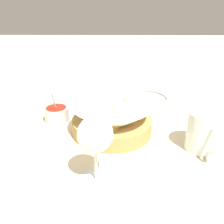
{
  "coord_description": "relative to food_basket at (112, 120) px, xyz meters",
  "views": [
    {
      "loc": [
        0.6,
        0.04,
        0.35
      ],
      "look_at": [
        -0.01,
        0.03,
        0.06
      ],
      "focal_mm": 40.0,
      "sensor_mm": 36.0,
      "label": 1
    }
  ],
  "objects": [
    {
      "name": "ground_plane",
      "position": [
        0.01,
        -0.03,
        -0.04
      ],
      "size": [
        4.0,
        4.0,
        0.0
      ],
      "primitive_type": "plane",
      "color": "beige"
    },
    {
      "name": "food_basket",
      "position": [
        0.0,
        0.0,
        0.0
      ],
      "size": [
        0.22,
        0.22,
        0.09
      ],
      "color": "#B2894C",
      "rests_on": "ground_plane"
    },
    {
      "name": "sauce_cup",
      "position": [
        -0.07,
        -0.17,
        -0.01
      ],
      "size": [
        0.08,
        0.07,
        0.11
      ],
      "color": "#B7B7BC",
      "rests_on": "ground_plane"
    },
    {
      "name": "wine_glass",
      "position": [
        0.2,
        -0.03,
        0.07
      ],
      "size": [
        0.08,
        0.08,
        0.14
      ],
      "color": "silver",
      "rests_on": "ground_plane"
    },
    {
      "name": "beer_mug",
      "position": [
        0.08,
        0.23,
        0.01
      ],
      "size": [
        0.13,
        0.09,
        0.1
      ],
      "color": "silver",
      "rests_on": "ground_plane"
    },
    {
      "name": "side_plate",
      "position": [
        -0.24,
        0.12,
        -0.03
      ],
      "size": [
        0.19,
        0.19,
        0.01
      ],
      "color": "silver",
      "rests_on": "ground_plane"
    }
  ]
}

